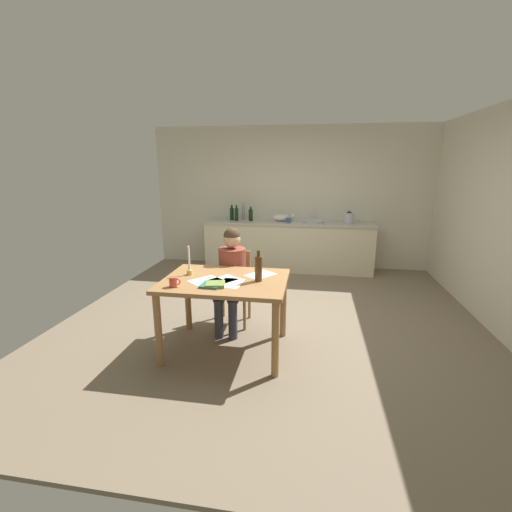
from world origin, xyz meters
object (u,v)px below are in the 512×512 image
Objects in this scene: wine_bottle_on_table at (258,268)px; bottle_oil at (232,214)px; dining_table at (225,290)px; candlestick at (189,267)px; book_magazine at (215,284)px; person_seated at (231,272)px; mixing_bowl at (281,218)px; bottle_sauce at (251,215)px; wine_glass_by_kettle at (287,214)px; stovetop_kettle at (349,218)px; bottle_vinegar at (237,214)px; wine_glass_near_sink at (293,215)px; bottle_wine_red at (244,213)px; sink_unit at (314,221)px; teacup_on_counter at (288,220)px; book_cookery at (211,285)px; chair_at_table at (234,283)px; coffee_mug at (174,282)px.

bottle_oil is (-0.99, 3.09, 0.11)m from wine_bottle_on_table.
bottle_oil reaches higher than dining_table.
candlestick reaches higher than book_magazine.
person_seated is at bearing 81.15° from book_magazine.
candlestick is at bearing -102.19° from mixing_bowl.
bottle_oil is 1.11× the size of bottle_sauce.
wine_glass_by_kettle reaches higher than book_magazine.
stovetop_kettle is (1.13, 3.09, 0.09)m from wine_bottle_on_table.
bottle_vinegar is 1.86× the size of wine_glass_near_sink.
bottle_wine_red is at bearing 90.75° from candlestick.
sink_unit is 0.48m from teacup_on_counter.
bottle_wine_red is at bearing 98.80° from book_cookery.
mixing_bowl is (-0.08, 3.14, 0.05)m from wine_bottle_on_table.
chair_at_table is 0.98m from book_cookery.
mixing_bowl is 1.76× the size of wine_glass_by_kettle.
teacup_on_counter is (0.49, 3.17, 0.15)m from book_cookery.
sink_unit is at bearing 80.43° from wine_bottle_on_table.
book_magazine is 1.15× the size of wine_glass_near_sink.
chair_at_table is at bearing 92.14° from book_cookery.
sink_unit is at bearing 76.84° from book_cookery.
wine_glass_near_sink is 1.00× the size of wine_glass_by_kettle.
chair_at_table reaches higher than book_cookery.
person_seated is 2.76m from wine_glass_near_sink.
candlestick is 0.85× the size of sink_unit.
book_magazine is 3.44m from sink_unit.
person_seated is at bearing -101.36° from wine_glass_near_sink.
chair_at_table reaches higher than book_magazine.
chair_at_table is at bearing -102.21° from teacup_on_counter.
dining_table is 1.41× the size of chair_at_table.
mixing_bowl is 1.23× the size of stovetop_kettle.
bottle_sauce is at bearing 169.48° from teacup_on_counter.
wine_bottle_on_table is 2.95m from teacup_on_counter.
bottle_sauce is 0.78m from wine_glass_near_sink.
teacup_on_counter is (0.48, 2.38, 0.27)m from person_seated.
chair_at_table is 2.51m from bottle_oil.
coffee_mug is (-0.35, -0.86, 0.15)m from person_seated.
bottle_vinegar reaches higher than coffee_mug.
bottle_wine_red is at bearing 18.64° from bottle_oil.
book_magazine is 0.62× the size of bottle_vinegar.
person_seated is 3.91× the size of candlestick.
chair_at_table is 2.75× the size of bottle_wine_red.
chair_at_table is 0.92m from wine_bottle_on_table.
stovetop_kettle is (2.02, 0.05, -0.02)m from bottle_vinegar.
bottle_sauce is 1.68× the size of wine_glass_near_sink.
sink_unit is 1.13× the size of bottle_wine_red.
bottle_oil reaches higher than book_magazine.
mixing_bowl is (0.68, 3.44, 0.13)m from coffee_mug.
bottle_vinegar reaches higher than stovetop_kettle.
dining_table is 0.56m from person_seated.
sink_unit is (1.27, 3.01, 0.06)m from candlestick.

